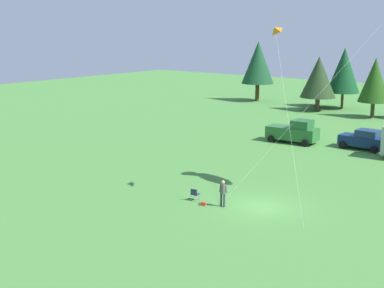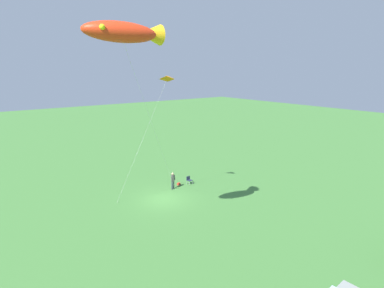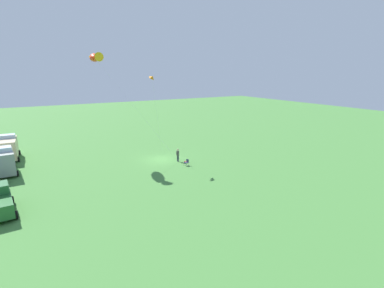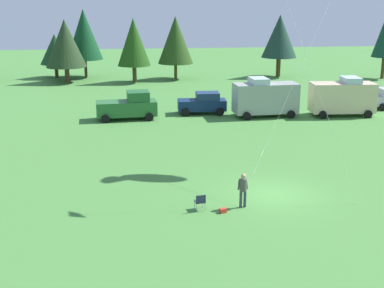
{
  "view_description": "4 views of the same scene",
  "coord_description": "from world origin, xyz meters",
  "views": [
    {
      "loc": [
        16.63,
        -28.2,
        11.2
      ],
      "look_at": [
        -5.58,
        -0.16,
        3.36
      ],
      "focal_mm": 50.0,
      "sensor_mm": 36.0,
      "label": 1
    },
    {
      "loc": [
        13.34,
        22.16,
        11.6
      ],
      "look_at": [
        -3.94,
        -0.95,
        4.5
      ],
      "focal_mm": 28.0,
      "sensor_mm": 36.0,
      "label": 2
    },
    {
      "loc": [
        -36.14,
        16.33,
        11.81
      ],
      "look_at": [
        -4.22,
        -2.43,
        2.78
      ],
      "focal_mm": 28.0,
      "sensor_mm": 36.0,
      "label": 3
    },
    {
      "loc": [
        -7.21,
        -25.66,
        10.1
      ],
      "look_at": [
        -4.31,
        0.09,
        2.85
      ],
      "focal_mm": 50.0,
      "sensor_mm": 36.0,
      "label": 4
    }
  ],
  "objects": [
    {
      "name": "van_motorhome_grey",
      "position": [
        4.06,
        18.44,
        1.64
      ],
      "size": [
        5.52,
        2.87,
        3.34
      ],
      "rotation": [
        0.0,
        0.0,
        3.2
      ],
      "color": "#979D95",
      "rests_on": "ground"
    },
    {
      "name": "person_kite_flyer",
      "position": [
        -1.98,
        -1.54,
        1.02
      ],
      "size": [
        0.56,
        0.4,
        1.74
      ],
      "rotation": [
        0.0,
        0.0,
        1.77
      ],
      "color": "#353F4A",
      "rests_on": "ground"
    },
    {
      "name": "van_camper_beige",
      "position": [
        10.76,
        17.99,
        1.64
      ],
      "size": [
        5.5,
        2.82,
        3.34
      ],
      "rotation": [
        0.0,
        0.0,
        -0.05
      ],
      "color": "beige",
      "rests_on": "ground"
    },
    {
      "name": "kite_delta_orange",
      "position": [
        -0.01,
        0.88,
        10.98
      ],
      "size": [
        4.48,
        3.31,
        11.33
      ],
      "color": "orange",
      "rests_on": "ground"
    },
    {
      "name": "kite_large_fish",
      "position": [
        5.94,
        6.5,
        13.57
      ],
      "size": [
        10.7,
        9.25,
        14.21
      ],
      "color": "red",
      "rests_on": "ground"
    },
    {
      "name": "backpack_on_grass",
      "position": [
        -3.07,
        -2.13,
        0.11
      ],
      "size": [
        0.38,
        0.32,
        0.22
      ],
      "primitive_type": "cube",
      "rotation": [
        0.0,
        0.0,
        0.35
      ],
      "color": "red",
      "rests_on": "ground"
    },
    {
      "name": "folding_chair",
      "position": [
        -4.12,
        -1.71,
        0.49
      ],
      "size": [
        0.54,
        0.54,
        0.82
      ],
      "rotation": [
        0.0,
        0.0,
        1.7
      ],
      "color": "#283148",
      "rests_on": "ground"
    },
    {
      "name": "ground_plane",
      "position": [
        0.0,
        0.0,
        0.0
      ],
      "size": [
        160.0,
        160.0,
        0.0
      ],
      "primitive_type": "plane",
      "color": "#447F38"
    }
  ]
}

